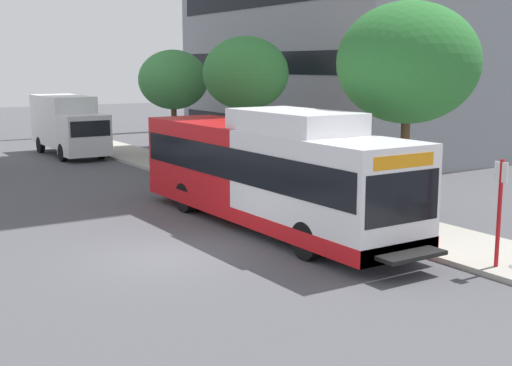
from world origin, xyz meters
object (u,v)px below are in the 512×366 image
at_px(street_tree_mid_block, 246,74).
at_px(transit_bus, 267,172).
at_px(bus_stop_sign_pole, 500,205).
at_px(street_tree_far_block, 173,80).
at_px(street_tree_near_stop, 408,63).
at_px(box_truck_background, 68,124).

bearing_deg(street_tree_mid_block, transit_bus, -117.36).
height_order(bus_stop_sign_pole, street_tree_far_block, street_tree_far_block).
bearing_deg(street_tree_far_block, street_tree_mid_block, -91.11).
relative_size(street_tree_near_stop, street_tree_mid_block, 1.12).
bearing_deg(box_truck_background, transit_bus, -90.41).
xyz_separation_m(bus_stop_sign_pole, street_tree_near_stop, (1.75, 4.91, 3.32)).
bearing_deg(box_truck_background, street_tree_near_stop, -80.43).
xyz_separation_m(transit_bus, street_tree_near_stop, (3.82, -1.92, 3.27)).
height_order(transit_bus, street_tree_mid_block, street_tree_mid_block).
height_order(bus_stop_sign_pole, box_truck_background, box_truck_background).
relative_size(transit_bus, bus_stop_sign_pole, 4.71).
bearing_deg(box_truck_background, street_tree_far_block, -55.44).
bearing_deg(bus_stop_sign_pole, box_truck_background, 94.12).
distance_m(transit_bus, street_tree_far_block, 15.17).
relative_size(transit_bus, street_tree_mid_block, 2.06).
bearing_deg(transit_bus, street_tree_far_block, 74.84).
relative_size(street_tree_mid_block, box_truck_background, 0.85).
bearing_deg(transit_bus, street_tree_near_stop, -26.65).
height_order(transit_bus, street_tree_far_block, street_tree_far_block).
bearing_deg(street_tree_far_block, transit_bus, -105.16).
distance_m(street_tree_near_stop, street_tree_mid_block, 9.22).
relative_size(transit_bus, street_tree_far_block, 2.21).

